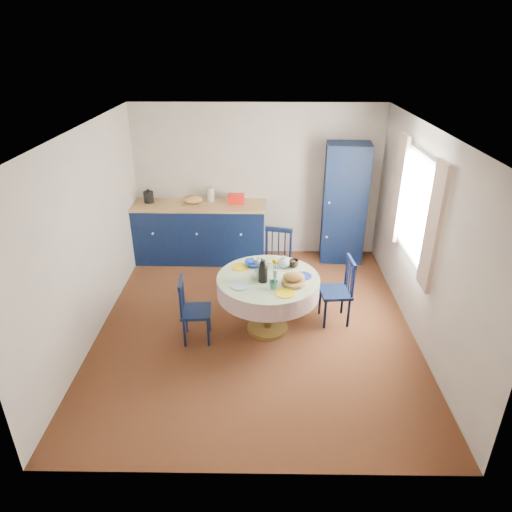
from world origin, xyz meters
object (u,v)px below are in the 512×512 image
at_px(kitchen_counter, 200,231).
at_px(chair_right, 338,290).
at_px(dining_table, 269,286).
at_px(chair_far, 276,263).
at_px(mug_a, 257,275).
at_px(pantry_cabinet, 344,204).
at_px(cobalt_bowl, 254,264).
at_px(mug_d, 257,262).
at_px(chair_left, 193,310).
at_px(mug_b, 273,285).
at_px(mug_c, 294,264).

xyz_separation_m(kitchen_counter, chair_right, (2.02, -1.83, -0.04)).
distance_m(dining_table, chair_right, 0.95).
bearing_deg(chair_far, mug_a, -93.01).
height_order(pantry_cabinet, cobalt_bowl, pantry_cabinet).
xyz_separation_m(chair_far, mug_d, (-0.27, -0.60, 0.31)).
bearing_deg(cobalt_bowl, pantry_cabinet, 51.59).
bearing_deg(cobalt_bowl, mug_a, -84.32).
height_order(dining_table, chair_right, dining_table).
bearing_deg(chair_left, mug_b, -97.50).
xyz_separation_m(kitchen_counter, cobalt_bowl, (0.93, -1.75, 0.29)).
xyz_separation_m(mug_b, mug_c, (0.27, 0.55, 0.00)).
xyz_separation_m(dining_table, chair_left, (-0.92, -0.21, -0.22)).
distance_m(kitchen_counter, mug_c, 2.31).
distance_m(chair_far, mug_c, 0.76).
relative_size(kitchen_counter, dining_table, 1.74).
bearing_deg(chair_left, chair_right, -80.55).
distance_m(dining_table, cobalt_bowl, 0.39).
distance_m(kitchen_counter, mug_b, 2.62).
relative_size(mug_a, mug_d, 1.26).
bearing_deg(chair_left, cobalt_bowl, -58.82).
xyz_separation_m(mug_c, cobalt_bowl, (-0.50, 0.03, -0.02)).
height_order(mug_a, mug_d, mug_a).
distance_m(pantry_cabinet, mug_b, 2.65).
bearing_deg(dining_table, mug_c, 40.88).
bearing_deg(mug_b, mug_c, 63.79).
distance_m(mug_d, cobalt_bowl, 0.05).
xyz_separation_m(dining_table, chair_far, (0.12, 0.93, -0.15)).
xyz_separation_m(dining_table, mug_a, (-0.15, -0.02, 0.17)).
bearing_deg(kitchen_counter, chair_right, -41.53).
bearing_deg(mug_b, dining_table, 100.27).
bearing_deg(pantry_cabinet, chair_left, -128.22).
relative_size(chair_far, mug_a, 8.11).
bearing_deg(mug_d, pantry_cabinet, 51.78).
bearing_deg(mug_a, chair_right, 13.22).
height_order(dining_table, mug_d, dining_table).
bearing_deg(kitchen_counter, chair_far, -41.59).
xyz_separation_m(pantry_cabinet, mug_a, (-1.39, -2.12, -0.16)).
distance_m(chair_left, chair_right, 1.87).
height_order(dining_table, mug_b, dining_table).
xyz_separation_m(kitchen_counter, chair_far, (1.24, -1.12, -0.01)).
xyz_separation_m(chair_right, mug_b, (-0.85, -0.50, 0.36)).
bearing_deg(mug_c, kitchen_counter, 128.85).
bearing_deg(dining_table, chair_left, -166.91).
xyz_separation_m(pantry_cabinet, cobalt_bowl, (-1.42, -1.79, -0.18)).
bearing_deg(chair_right, mug_d, -101.21).
relative_size(pantry_cabinet, mug_c, 15.27).
xyz_separation_m(mug_d, cobalt_bowl, (-0.03, -0.03, -0.01)).
xyz_separation_m(mug_b, mug_d, (-0.20, 0.61, -0.01)).
relative_size(mug_a, mug_c, 0.94).
height_order(mug_b, mug_d, mug_b).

